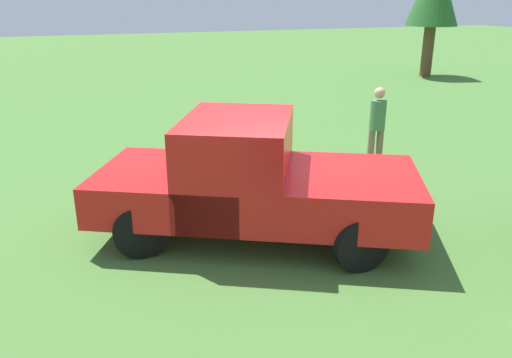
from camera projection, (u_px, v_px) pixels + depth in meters
name	position (u px, v px, depth m)	size (l,w,h in m)	color
ground_plane	(248.00, 230.00, 7.94)	(80.00, 80.00, 0.00)	#477533
pickup_truck	(248.00, 177.00, 7.48)	(5.04, 3.83, 1.80)	black
person_bystander	(377.00, 123.00, 10.46)	(0.34, 0.32, 1.67)	#7A6B51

